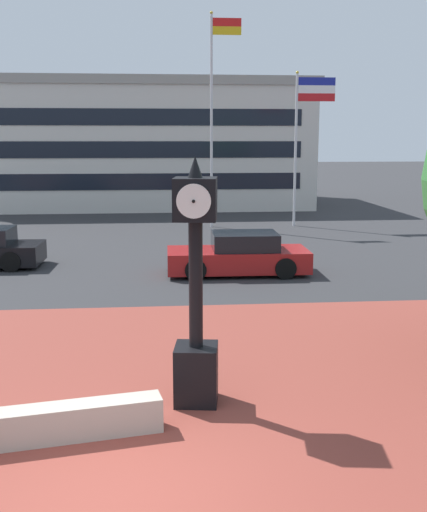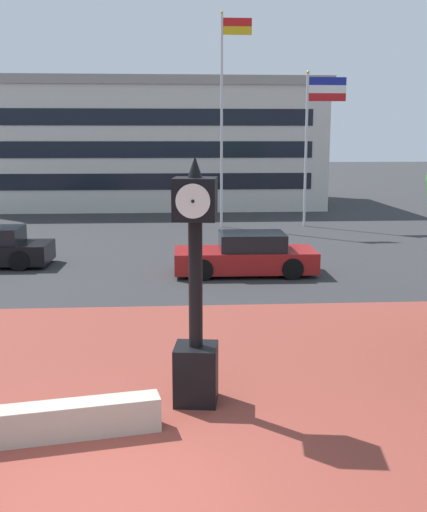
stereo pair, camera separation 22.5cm
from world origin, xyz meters
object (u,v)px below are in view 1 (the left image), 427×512
(flagpole_primary, at_px, (214,109))
(car_street_mid, at_px, (239,255))
(street_clock, at_px, (196,301))
(flagpole_secondary, at_px, (302,132))
(civic_building, at_px, (141,144))

(flagpole_primary, bearing_deg, car_street_mid, -90.78)
(street_clock, bearing_deg, flagpole_primary, 91.77)
(street_clock, xyz_separation_m, flagpole_secondary, (6.19, 19.77, 2.76))
(street_clock, relative_size, car_street_mid, 0.89)
(car_street_mid, height_order, civic_building, civic_building)
(street_clock, distance_m, car_street_mid, 9.68)
(flagpole_primary, height_order, civic_building, flagpole_primary)
(flagpole_secondary, bearing_deg, flagpole_primary, 180.00)
(car_street_mid, distance_m, civic_building, 22.05)
(civic_building, bearing_deg, flagpole_secondary, -55.38)
(car_street_mid, distance_m, flagpole_primary, 11.43)
(street_clock, xyz_separation_m, civic_building, (-1.54, 30.97, 2.09))
(street_clock, height_order, civic_building, civic_building)
(flagpole_primary, relative_size, civic_building, 0.47)
(flagpole_primary, bearing_deg, civic_building, 107.86)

